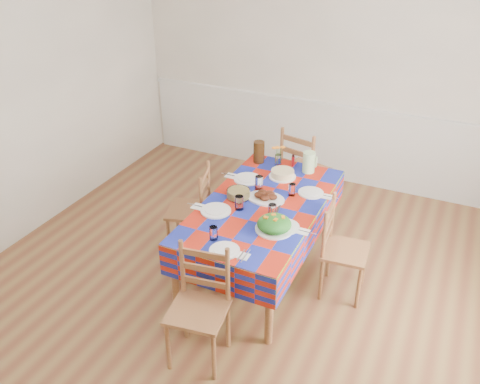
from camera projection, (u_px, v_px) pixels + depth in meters
name	position (u px, v px, depth m)	size (l,w,h in m)	color
room	(228.00, 153.00, 3.50)	(4.58, 5.08, 2.78)	brown
wainscot	(323.00, 138.00, 5.88)	(4.41, 0.06, 0.92)	white
dining_table	(263.00, 211.00, 4.26)	(0.94, 1.74, 0.68)	brown
setting_near_head	(221.00, 244.00, 3.67)	(0.36, 0.24, 0.11)	white
setting_left_near	(224.00, 207.00, 4.11)	(0.46, 0.27, 0.12)	white
setting_left_far	(251.00, 180.00, 4.52)	(0.46, 0.27, 0.12)	white
setting_right_near	(281.00, 221.00, 3.94)	(0.43, 0.25, 0.11)	white
setting_right_far	(305.00, 192.00, 4.35)	(0.42, 0.24, 0.11)	white
meat_platter	(266.00, 197.00, 4.27)	(0.33, 0.24, 0.06)	white
salad_platter	(274.00, 224.00, 3.86)	(0.29, 0.29, 0.12)	white
pasta_bowl	(238.00, 194.00, 4.29)	(0.20, 0.20, 0.07)	white
cake	(283.00, 174.00, 4.62)	(0.25, 0.25, 0.07)	white
serving_utensils	(274.00, 211.00, 4.11)	(0.14, 0.31, 0.01)	black
flower_vase	(278.00, 157.00, 4.81)	(0.13, 0.11, 0.21)	white
hot_sauce	(293.00, 160.00, 4.80)	(0.03, 0.03, 0.12)	red
green_pitcher	(309.00, 162.00, 4.68)	(0.11, 0.11, 0.20)	#BDEDA7
tea_pitcher	(259.00, 152.00, 4.85)	(0.11, 0.11, 0.21)	black
name_card	(220.00, 256.00, 3.57)	(0.08, 0.02, 0.02)	white
chair_near	(200.00, 307.00, 3.49)	(0.44, 0.42, 0.87)	brown
chair_far	(303.00, 171.00, 5.19)	(0.50, 0.48, 0.94)	brown
chair_left	(192.00, 210.00, 4.61)	(0.46, 0.47, 0.86)	brown
chair_right	(341.00, 250.00, 4.10)	(0.38, 0.40, 0.84)	brown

